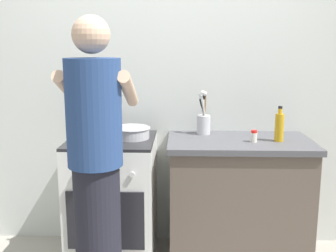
# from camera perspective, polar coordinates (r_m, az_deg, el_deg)

# --- Properties ---
(back_wall) EXTENTS (3.20, 0.10, 2.50)m
(back_wall) POSITION_cam_1_polar(r_m,az_deg,el_deg) (3.12, 2.99, 5.85)
(back_wall) COLOR silver
(back_wall) RESTS_ON ground
(countertop) EXTENTS (1.00, 0.60, 0.90)m
(countertop) POSITION_cam_1_polar(r_m,az_deg,el_deg) (2.99, 9.78, -10.28)
(countertop) COLOR brown
(countertop) RESTS_ON ground
(stove_range) EXTENTS (0.60, 0.62, 0.90)m
(stove_range) POSITION_cam_1_polar(r_m,az_deg,el_deg) (3.00, -7.75, -10.20)
(stove_range) COLOR white
(stove_range) RESTS_ON ground
(pot) EXTENTS (0.28, 0.21, 0.13)m
(pot) POSITION_cam_1_polar(r_m,az_deg,el_deg) (2.88, -10.79, -0.56)
(pot) COLOR #38383D
(pot) RESTS_ON stove_range
(mixing_bowl) EXTENTS (0.27, 0.27, 0.08)m
(mixing_bowl) POSITION_cam_1_polar(r_m,az_deg,el_deg) (2.86, -5.17, -0.85)
(mixing_bowl) COLOR #B7B7BC
(mixing_bowl) RESTS_ON stove_range
(utensil_crock) EXTENTS (0.10, 0.10, 0.33)m
(utensil_crock) POSITION_cam_1_polar(r_m,az_deg,el_deg) (2.99, 5.03, 0.65)
(utensil_crock) COLOR silver
(utensil_crock) RESTS_ON countertop
(spice_bottle) EXTENTS (0.04, 0.04, 0.08)m
(spice_bottle) POSITION_cam_1_polar(r_m,az_deg,el_deg) (2.80, 12.00, -1.43)
(spice_bottle) COLOR silver
(spice_bottle) RESTS_ON countertop
(oil_bottle) EXTENTS (0.06, 0.06, 0.24)m
(oil_bottle) POSITION_cam_1_polar(r_m,az_deg,el_deg) (2.85, 15.42, -0.09)
(oil_bottle) COLOR gold
(oil_bottle) RESTS_ON countertop
(person) EXTENTS (0.41, 0.50, 1.70)m
(person) POSITION_cam_1_polar(r_m,az_deg,el_deg) (2.28, -10.09, -6.37)
(person) COLOR black
(person) RESTS_ON ground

